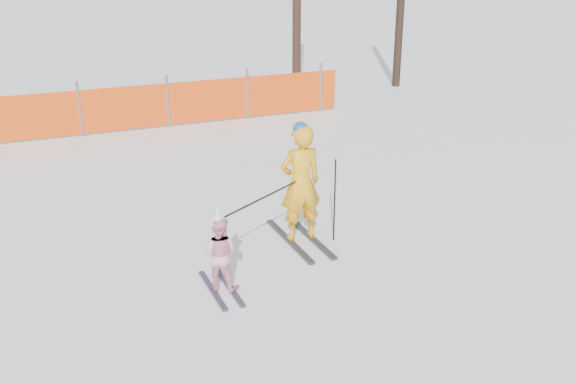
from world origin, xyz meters
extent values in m
plane|color=white|center=(0.00, 0.00, 0.00)|extent=(120.00, 120.00, 0.00)
cube|color=black|center=(0.24, 1.01, 0.02)|extent=(0.09, 1.57, 0.04)
cube|color=black|center=(0.58, 1.01, 0.02)|extent=(0.09, 1.57, 0.04)
imported|color=#F1A214|center=(0.41, 1.01, 0.89)|extent=(0.63, 0.42, 1.71)
sphere|color=#1A5193|center=(0.41, 1.01, 1.68)|extent=(0.22, 0.22, 0.22)
cube|color=black|center=(-1.21, 0.08, 0.01)|extent=(0.09, 1.05, 0.03)
cube|color=black|center=(-0.99, 0.08, 0.01)|extent=(0.09, 1.05, 0.03)
imported|color=#F6A0B4|center=(-1.10, 0.08, 0.51)|extent=(0.59, 0.56, 0.95)
cone|color=silver|center=(-1.10, 0.08, 1.01)|extent=(0.19, 0.19, 0.24)
cylinder|color=black|center=(0.86, 0.81, 0.63)|extent=(0.02, 0.02, 1.25)
cylinder|color=black|center=(-0.34, 0.54, 0.95)|extent=(1.31, 0.82, 0.02)
cylinder|color=#595960|center=(-1.85, 8.00, 0.62)|extent=(0.06, 0.06, 1.25)
cylinder|color=#595960|center=(0.15, 8.00, 0.62)|extent=(0.06, 0.06, 1.25)
cylinder|color=#595960|center=(2.15, 8.00, 0.62)|extent=(0.06, 0.06, 1.25)
cylinder|color=#595960|center=(4.15, 8.00, 0.62)|extent=(0.06, 0.06, 1.25)
camera|label=1|loc=(-3.13, -6.76, 4.04)|focal=40.00mm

